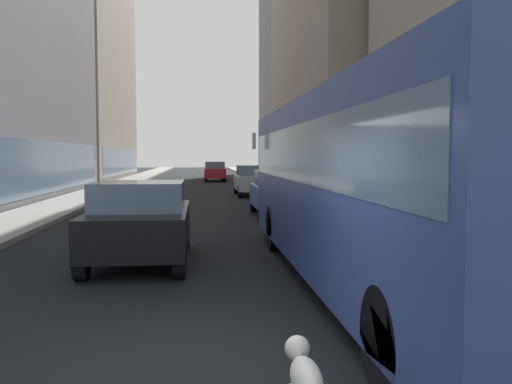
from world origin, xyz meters
TOP-DOWN VIEW (x-y plane):
  - ground_plane at (0.00, 35.00)m, footprint 120.00×120.00m
  - sidewalk_left at (-5.70, 35.00)m, footprint 2.40×110.00m
  - sidewalk_right at (5.70, 35.00)m, footprint 2.40×110.00m
  - building_left_far at (-11.90, 47.29)m, footprint 9.46×23.75m
  - building_right_mid at (11.90, 31.62)m, footprint 11.66×21.39m
  - building_right_far at (11.90, 55.09)m, footprint 8.58×23.53m
  - transit_bus at (2.80, 3.52)m, footprint 2.78×11.53m
  - car_blue_hatchback at (2.80, 13.99)m, footprint 1.82×4.18m
  - car_silver_sedan at (2.80, 24.24)m, footprint 1.81×4.48m
  - car_red_coupe at (1.20, 41.19)m, footprint 1.73×4.78m
  - car_black_suv at (-1.20, 5.93)m, footprint 1.87×4.11m
  - dalmatian_dog at (0.75, -1.36)m, footprint 0.22×0.96m

SIDE VIEW (x-z plane):
  - ground_plane at x=0.00m, z-range 0.00..0.00m
  - sidewalk_left at x=-5.70m, z-range 0.00..0.15m
  - sidewalk_right at x=5.70m, z-range 0.00..0.15m
  - dalmatian_dog at x=0.75m, z-range 0.15..0.87m
  - car_blue_hatchback at x=2.80m, z-range 0.01..1.63m
  - car_black_suv at x=-1.20m, z-range 0.01..1.63m
  - car_silver_sedan at x=2.80m, z-range 0.01..1.63m
  - car_red_coupe at x=1.20m, z-range 0.01..1.63m
  - transit_bus at x=2.80m, z-range 0.25..3.30m
  - building_right_mid at x=11.90m, z-range -0.01..22.97m
  - building_left_far at x=-11.90m, z-range -0.01..24.29m
  - building_right_far at x=11.90m, z-range -0.01..25.79m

